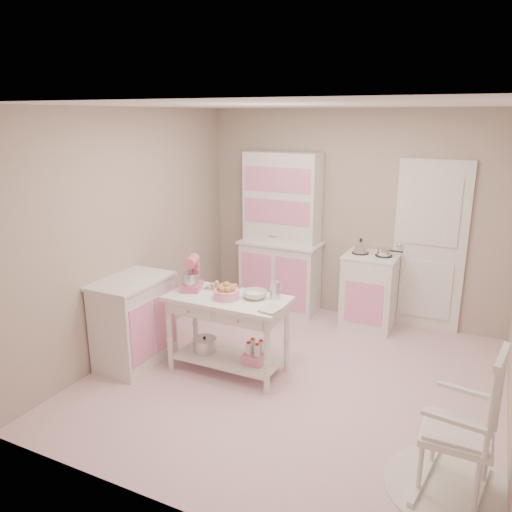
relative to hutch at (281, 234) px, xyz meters
The scene contains 14 objects.
room_shell 1.97m from the hutch, 62.57° to the right, with size 3.84×3.84×2.62m.
door 1.82m from the hutch, ahead, with size 0.82×0.05×2.04m, color white.
hutch is the anchor object (origin of this frame).
stove 1.33m from the hutch, ahead, with size 0.62×0.57×0.92m, color white.
base_cabinet 2.26m from the hutch, 110.61° to the right, with size 0.54×0.84×0.92m, color white.
lace_rug 3.67m from the hutch, 46.92° to the right, with size 0.92×0.92×0.01m, color white.
rocking_chair 3.55m from the hutch, 46.92° to the right, with size 0.48×0.72×1.10m, color white.
work_table 1.89m from the hutch, 83.87° to the right, with size 1.20×0.60×0.80m, color white.
stand_mixer 1.77m from the hutch, 97.46° to the right, with size 0.20×0.28×0.34m, color #DA5C80.
cookie_tray 1.61m from the hutch, 88.54° to the right, with size 0.34×0.24×0.02m, color silver.
bread_basket 1.85m from the hutch, 83.41° to the right, with size 0.25×0.25×0.09m, color pink.
mixing_bowl 1.76m from the hutch, 75.10° to the right, with size 0.24×0.24×0.07m, color silver.
metal_pitcher 1.74m from the hutch, 68.65° to the right, with size 0.10×0.10×0.17m, color silver.
recipe_book 2.01m from the hutch, 71.31° to the right, with size 0.17×0.22×0.02m, color silver.
Camera 1 is at (1.58, -4.12, 2.52)m, focal length 35.00 mm.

